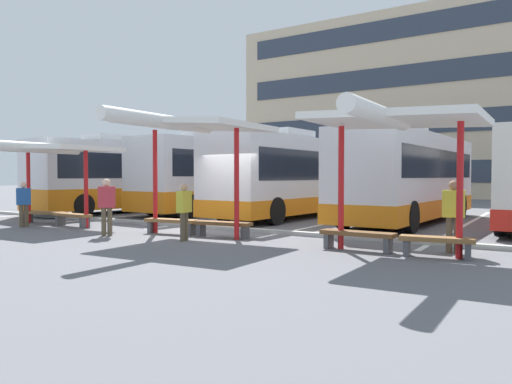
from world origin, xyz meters
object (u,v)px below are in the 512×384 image
(waiting_passenger_0, at_px, (107,203))
(waiting_passenger_2, at_px, (184,208))
(waiting_shelter_2, at_px, (394,122))
(waiting_passenger_1, at_px, (453,211))
(coach_bus_1, at_px, (227,176))
(coach_bus_2, at_px, (304,177))
(bench_2, at_px, (172,223))
(bench_0, at_px, (44,214))
(waiting_shelter_1, at_px, (187,127))
(coach_bus_3, at_px, (410,178))
(coach_bus_0, at_px, (133,177))
(waiting_passenger_3, at_px, (24,202))
(bench_3, at_px, (223,226))
(waiting_shelter_0, at_px, (49,149))
(bench_5, at_px, (437,242))
(bench_1, at_px, (72,217))
(bench_4, at_px, (357,236))

(waiting_passenger_0, height_order, waiting_passenger_2, waiting_passenger_0)
(waiting_shelter_2, bearing_deg, waiting_passenger_1, 41.95)
(coach_bus_1, distance_m, waiting_passenger_1, 14.08)
(coach_bus_2, height_order, bench_2, coach_bus_2)
(bench_0, distance_m, waiting_shelter_1, 7.61)
(coach_bus_3, relative_size, waiting_shelter_1, 2.14)
(coach_bus_3, distance_m, waiting_shelter_1, 9.04)
(coach_bus_0, height_order, coach_bus_3, coach_bus_0)
(waiting_passenger_3, bearing_deg, bench_3, 10.31)
(waiting_shelter_0, distance_m, waiting_shelter_1, 6.19)
(coach_bus_0, height_order, waiting_shelter_1, coach_bus_0)
(coach_bus_1, distance_m, waiting_shelter_2, 13.81)
(coach_bus_2, bearing_deg, bench_2, -93.17)
(waiting_passenger_2, bearing_deg, waiting_passenger_3, -178.52)
(bench_2, xyz_separation_m, waiting_passenger_2, (1.37, -1.02, 0.55))
(waiting_passenger_3, bearing_deg, waiting_shelter_0, 60.99)
(coach_bus_0, distance_m, bench_2, 10.23)
(bench_5, bearing_deg, bench_3, 176.45)
(waiting_shelter_0, xyz_separation_m, waiting_passenger_1, (13.17, 1.10, -1.74))
(waiting_shelter_1, xyz_separation_m, waiting_passenger_3, (-6.56, -0.89, -2.28))
(waiting_shelter_0, distance_m, bench_0, 2.55)
(coach_bus_2, relative_size, waiting_passenger_2, 7.40)
(coach_bus_0, xyz_separation_m, coach_bus_2, (8.52, 1.93, 0.02))
(bench_2, height_order, waiting_passenger_3, waiting_passenger_3)
(coach_bus_1, distance_m, coach_bus_2, 4.31)
(waiting_shelter_1, height_order, bench_2, waiting_shelter_1)
(bench_5, height_order, waiting_passenger_2, waiting_passenger_2)
(waiting_shelter_1, bearing_deg, waiting_passenger_2, -56.11)
(coach_bus_2, bearing_deg, waiting_passenger_0, -100.64)
(waiting_shelter_0, relative_size, waiting_passenger_1, 2.84)
(bench_0, distance_m, bench_5, 13.88)
(bench_1, height_order, waiting_passenger_2, waiting_passenger_2)
(waiting_shelter_2, height_order, bench_5, waiting_shelter_2)
(bench_4, distance_m, waiting_passenger_3, 11.64)
(waiting_shelter_1, height_order, waiting_passenger_1, waiting_shelter_1)
(bench_5, distance_m, waiting_passenger_3, 13.43)
(coach_bus_0, xyz_separation_m, bench_0, (1.91, -6.21, -1.36))
(coach_bus_2, relative_size, bench_3, 6.48)
(waiting_shelter_1, distance_m, bench_5, 7.38)
(coach_bus_3, bearing_deg, waiting_shelter_0, -142.50)
(waiting_shelter_1, bearing_deg, waiting_shelter_0, -178.40)
(bench_1, xyz_separation_m, waiting_passenger_0, (3.05, -1.11, 0.63))
(bench_3, distance_m, waiting_shelter_2, 5.67)
(coach_bus_3, bearing_deg, bench_0, -146.15)
(coach_bus_0, relative_size, waiting_shelter_0, 2.25)
(bench_3, bearing_deg, bench_1, -176.48)
(waiting_shelter_2, distance_m, waiting_passenger_3, 12.68)
(bench_5, bearing_deg, waiting_passenger_0, -172.91)
(waiting_passenger_3, bearing_deg, coach_bus_2, 56.58)
(bench_3, relative_size, waiting_passenger_1, 1.08)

